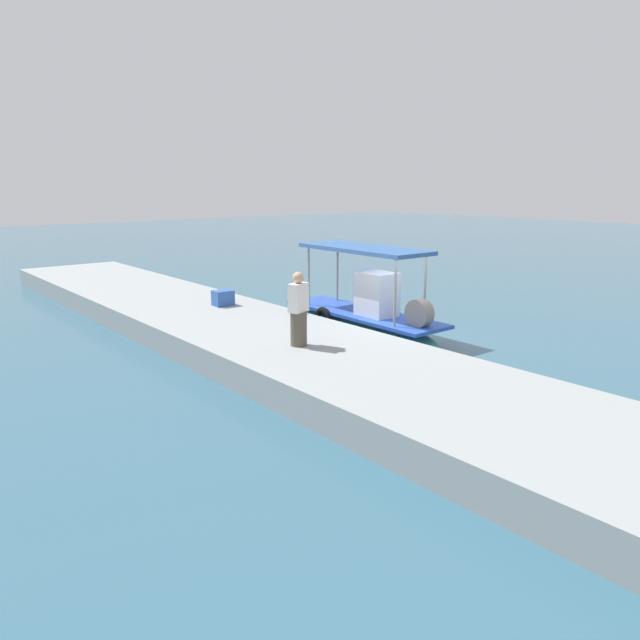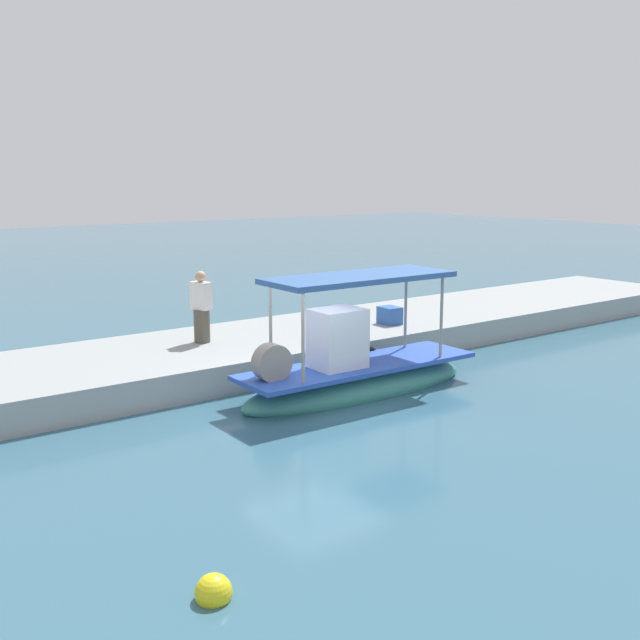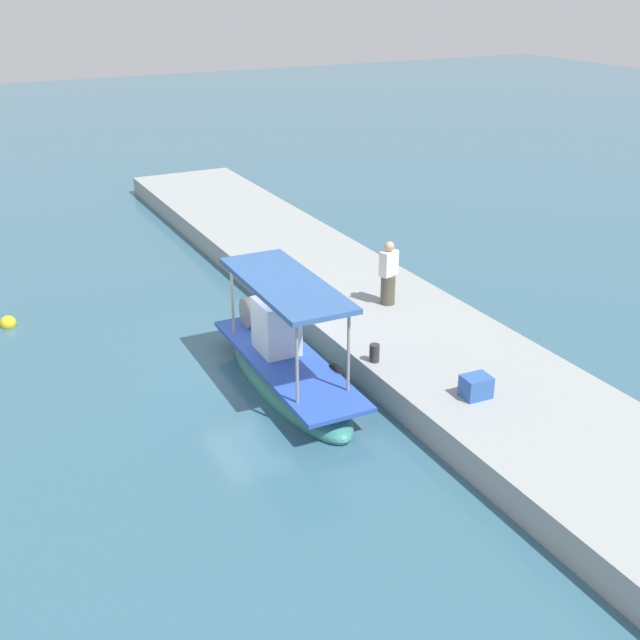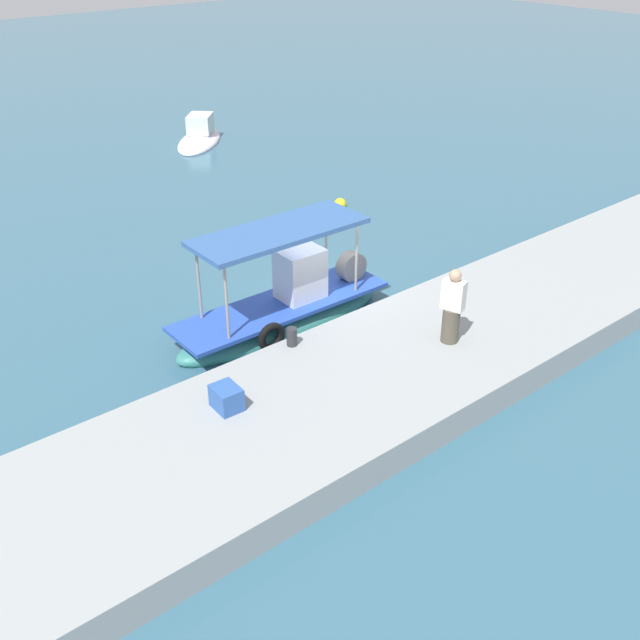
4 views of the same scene
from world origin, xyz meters
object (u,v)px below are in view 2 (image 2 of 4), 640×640
object	(u,v)px
mooring_bollard	(345,334)
cargo_crate	(390,315)
main_fishing_boat	(355,373)
marker_buoy	(214,592)
fisherman_near_bollard	(201,310)

from	to	relation	value
mooring_bollard	cargo_crate	bearing A→B (deg)	-156.21
main_fishing_boat	marker_buoy	xyz separation A→B (m)	(6.61, 5.51, -0.38)
marker_buoy	mooring_bollard	bearing A→B (deg)	-136.76
main_fishing_boat	mooring_bollard	xyz separation A→B (m)	(-1.14, -1.78, 0.45)
fisherman_near_bollard	marker_buoy	bearing A→B (deg)	62.70
cargo_crate	main_fishing_boat	bearing A→B (deg)	38.51
fisherman_near_bollard	marker_buoy	distance (m)	10.71
cargo_crate	mooring_bollard	bearing A→B (deg)	23.79
main_fishing_boat	fisherman_near_bollard	size ratio (longest dim) A/B	3.38
marker_buoy	cargo_crate	bearing A→B (deg)	-140.64
cargo_crate	fisherman_near_bollard	bearing A→B (deg)	-11.16
cargo_crate	marker_buoy	xyz separation A→B (m)	(10.21, 8.38, -0.86)
fisherman_near_bollard	cargo_crate	size ratio (longest dim) A/B	2.96
main_fishing_boat	mooring_bollard	distance (m)	2.16
main_fishing_boat	mooring_bollard	world-z (taller)	main_fishing_boat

